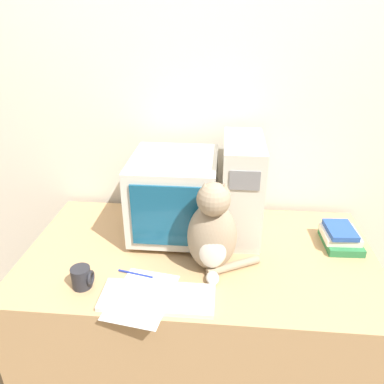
% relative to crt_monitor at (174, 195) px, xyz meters
% --- Properties ---
extents(wall_back, '(7.00, 0.05, 2.50)m').
position_rel_crt_monitor_xyz_m(wall_back, '(0.13, 0.33, 0.29)').
color(wall_back, beige).
rests_on(wall_back, ground_plane).
extents(desk, '(1.54, 0.84, 0.76)m').
position_rel_crt_monitor_xyz_m(desk, '(0.13, -0.16, -0.58)').
color(desk, tan).
rests_on(desk, ground_plane).
extents(crt_monitor, '(0.38, 0.42, 0.38)m').
position_rel_crt_monitor_xyz_m(crt_monitor, '(0.00, 0.00, 0.00)').
color(crt_monitor, beige).
rests_on(crt_monitor, desk).
extents(computer_tower, '(0.17, 0.40, 0.46)m').
position_rel_crt_monitor_xyz_m(computer_tower, '(0.31, 0.04, 0.03)').
color(computer_tower, beige).
rests_on(computer_tower, desk).
extents(keyboard, '(0.42, 0.17, 0.02)m').
position_rel_crt_monitor_xyz_m(keyboard, '(-0.00, -0.47, -0.19)').
color(keyboard, silver).
rests_on(keyboard, desk).
extents(cat, '(0.31, 0.23, 0.40)m').
position_rel_crt_monitor_xyz_m(cat, '(0.19, -0.27, -0.02)').
color(cat, gray).
rests_on(cat, desk).
extents(book_stack, '(0.17, 0.21, 0.09)m').
position_rel_crt_monitor_xyz_m(book_stack, '(0.76, -0.04, -0.16)').
color(book_stack, '#28703D').
rests_on(book_stack, desk).
extents(pen, '(0.15, 0.04, 0.01)m').
position_rel_crt_monitor_xyz_m(pen, '(-0.12, -0.34, -0.19)').
color(pen, navy).
rests_on(pen, desk).
extents(paper_sheet, '(0.25, 0.33, 0.00)m').
position_rel_crt_monitor_xyz_m(paper_sheet, '(-0.06, -0.46, -0.19)').
color(paper_sheet, white).
rests_on(paper_sheet, desk).
extents(mug, '(0.08, 0.08, 0.09)m').
position_rel_crt_monitor_xyz_m(mug, '(-0.30, -0.43, -0.15)').
color(mug, '#232328').
rests_on(mug, desk).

